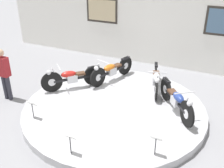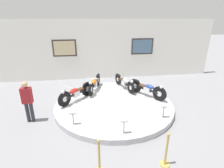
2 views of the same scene
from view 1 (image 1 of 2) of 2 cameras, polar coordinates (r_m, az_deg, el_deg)
ground_plane at (r=7.60m, az=0.47°, el=-5.99°), size 60.00×60.00×0.00m
display_platform at (r=7.55m, az=0.47°, el=-5.32°), size 5.13×5.13×0.21m
back_wall at (r=10.48m, az=10.15°, el=13.60°), size 14.00×0.22×3.62m
motorcycle_red at (r=8.34m, az=-8.73°, el=1.51°), size 1.42×1.51×0.81m
motorcycle_orange at (r=8.77m, az=-0.12°, el=3.10°), size 0.72×1.92×0.80m
motorcycle_silver at (r=8.29m, az=9.59°, el=1.10°), size 0.71×1.88×0.78m
motorcycle_blue at (r=7.19m, az=13.83°, el=-3.24°), size 1.27×1.65×0.82m
info_placard_front_left at (r=7.07m, az=-17.02°, el=-4.55°), size 0.26×0.11×0.51m
info_placard_front_centre at (r=5.71m, az=-9.14°, el=-11.87°), size 0.26×0.11×0.51m
info_placard_front_right at (r=5.68m, az=9.53°, el=-12.11°), size 0.26×0.11×0.51m
visitor_standing at (r=8.47m, az=-22.48°, el=2.44°), size 0.36×0.22×1.63m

